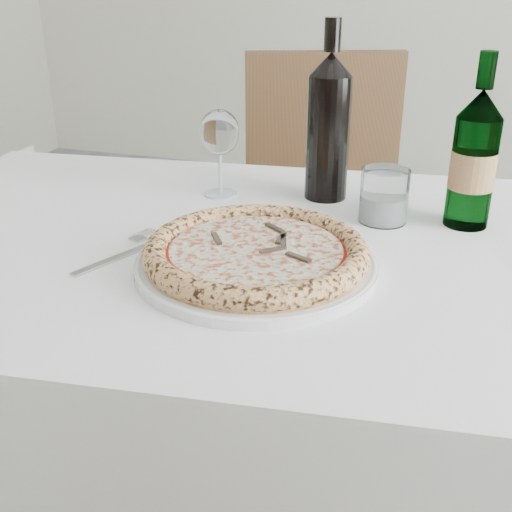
{
  "coord_description": "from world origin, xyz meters",
  "views": [
    {
      "loc": [
        0.11,
        -0.66,
        1.15
      ],
      "look_at": [
        -0.15,
        0.13,
        0.78
      ],
      "focal_mm": 45.0,
      "sensor_mm": 36.0,
      "label": 1
    }
  ],
  "objects_px": {
    "pizza": "(256,252)",
    "beer_bottle": "(474,160)",
    "wine_glass": "(220,135)",
    "chair_far": "(326,200)",
    "tumbler": "(384,199)",
    "dining_table": "(275,295)",
    "wine_bottle": "(328,125)",
    "plate": "(256,263)"
  },
  "relations": [
    {
      "from": "tumbler",
      "to": "beer_bottle",
      "type": "bearing_deg",
      "value": 11.31
    },
    {
      "from": "chair_far",
      "to": "tumbler",
      "type": "xyz_separation_m",
      "value": [
        0.24,
        -0.69,
        0.26
      ]
    },
    {
      "from": "tumbler",
      "to": "beer_bottle",
      "type": "xyz_separation_m",
      "value": [
        0.13,
        0.03,
        0.07
      ]
    },
    {
      "from": "chair_far",
      "to": "pizza",
      "type": "relative_size",
      "value": 2.91
    },
    {
      "from": "chair_far",
      "to": "tumbler",
      "type": "relative_size",
      "value": 10.34
    },
    {
      "from": "tumbler",
      "to": "wine_bottle",
      "type": "xyz_separation_m",
      "value": [
        -0.12,
        0.09,
        0.1
      ]
    },
    {
      "from": "chair_far",
      "to": "plate",
      "type": "relative_size",
      "value": 2.7
    },
    {
      "from": "plate",
      "to": "wine_glass",
      "type": "xyz_separation_m",
      "value": [
        -0.16,
        0.28,
        0.11
      ]
    },
    {
      "from": "pizza",
      "to": "tumbler",
      "type": "bearing_deg",
      "value": 59.07
    },
    {
      "from": "pizza",
      "to": "wine_glass",
      "type": "bearing_deg",
      "value": 119.65
    },
    {
      "from": "pizza",
      "to": "wine_glass",
      "type": "relative_size",
      "value": 1.99
    },
    {
      "from": "chair_far",
      "to": "beer_bottle",
      "type": "height_order",
      "value": "beer_bottle"
    },
    {
      "from": "pizza",
      "to": "beer_bottle",
      "type": "relative_size",
      "value": 1.15
    },
    {
      "from": "pizza",
      "to": "wine_glass",
      "type": "height_order",
      "value": "wine_glass"
    },
    {
      "from": "tumbler",
      "to": "wine_bottle",
      "type": "height_order",
      "value": "wine_bottle"
    },
    {
      "from": "plate",
      "to": "tumbler",
      "type": "relative_size",
      "value": 3.83
    },
    {
      "from": "beer_bottle",
      "to": "plate",
      "type": "bearing_deg",
      "value": -135.98
    },
    {
      "from": "wine_glass",
      "to": "beer_bottle",
      "type": "xyz_separation_m",
      "value": [
        0.44,
        -0.01,
        -0.0
      ]
    },
    {
      "from": "wine_glass",
      "to": "tumbler",
      "type": "height_order",
      "value": "wine_glass"
    },
    {
      "from": "dining_table",
      "to": "tumbler",
      "type": "height_order",
      "value": "tumbler"
    },
    {
      "from": "dining_table",
      "to": "beer_bottle",
      "type": "distance_m",
      "value": 0.39
    },
    {
      "from": "chair_far",
      "to": "plate",
      "type": "xyz_separation_m",
      "value": [
        0.09,
        -0.93,
        0.23
      ]
    },
    {
      "from": "chair_far",
      "to": "wine_bottle",
      "type": "distance_m",
      "value": 0.71
    },
    {
      "from": "wine_glass",
      "to": "dining_table",
      "type": "bearing_deg",
      "value": -48.65
    },
    {
      "from": "wine_glass",
      "to": "wine_bottle",
      "type": "relative_size",
      "value": 0.51
    },
    {
      "from": "tumbler",
      "to": "dining_table",
      "type": "bearing_deg",
      "value": -135.54
    },
    {
      "from": "wine_bottle",
      "to": "dining_table",
      "type": "bearing_deg",
      "value": -96.7
    },
    {
      "from": "plate",
      "to": "tumbler",
      "type": "distance_m",
      "value": 0.28
    },
    {
      "from": "dining_table",
      "to": "wine_glass",
      "type": "relative_size",
      "value": 9.09
    },
    {
      "from": "chair_far",
      "to": "tumbler",
      "type": "height_order",
      "value": "chair_far"
    },
    {
      "from": "chair_far",
      "to": "plate",
      "type": "distance_m",
      "value": 0.97
    },
    {
      "from": "plate",
      "to": "wine_bottle",
      "type": "bearing_deg",
      "value": 85.3
    },
    {
      "from": "pizza",
      "to": "chair_far",
      "type": "bearing_deg",
      "value": 95.58
    },
    {
      "from": "pizza",
      "to": "tumbler",
      "type": "xyz_separation_m",
      "value": [
        0.15,
        0.24,
        0.01
      ]
    },
    {
      "from": "pizza",
      "to": "beer_bottle",
      "type": "bearing_deg",
      "value": 44.02
    },
    {
      "from": "pizza",
      "to": "tumbler",
      "type": "relative_size",
      "value": 3.55
    },
    {
      "from": "beer_bottle",
      "to": "wine_bottle",
      "type": "distance_m",
      "value": 0.26
    },
    {
      "from": "chair_far",
      "to": "beer_bottle",
      "type": "distance_m",
      "value": 0.83
    },
    {
      "from": "dining_table",
      "to": "wine_glass",
      "type": "height_order",
      "value": "wine_glass"
    },
    {
      "from": "wine_glass",
      "to": "beer_bottle",
      "type": "height_order",
      "value": "beer_bottle"
    },
    {
      "from": "pizza",
      "to": "beer_bottle",
      "type": "xyz_separation_m",
      "value": [
        0.28,
        0.27,
        0.09
      ]
    },
    {
      "from": "dining_table",
      "to": "beer_bottle",
      "type": "height_order",
      "value": "beer_bottle"
    }
  ]
}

